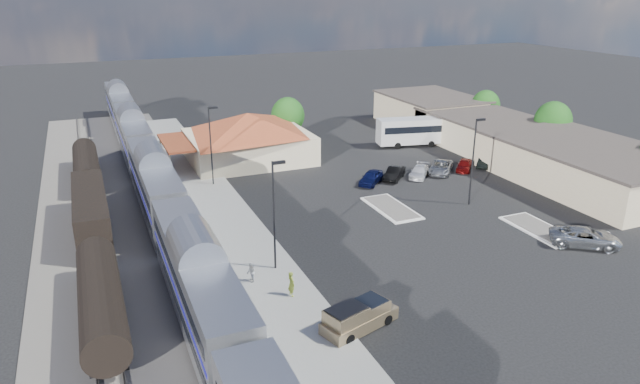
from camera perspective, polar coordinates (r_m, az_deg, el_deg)
name	(u,v)px	position (r m, az deg, el deg)	size (l,w,h in m)	color
ground	(365,222)	(54.70, 4.50, -2.99)	(280.00, 280.00, 0.00)	black
railbed	(128,224)	(56.81, -18.68, -3.08)	(16.00, 100.00, 0.12)	#4C4944
platform	(226,217)	(56.06, -9.35, -2.52)	(5.50, 92.00, 0.18)	gray
passenger_train	(155,187)	(57.45, -16.16, 0.46)	(3.00, 104.00, 5.55)	silver
freight_cars	(91,214)	(55.21, -21.89, -2.06)	(2.80, 46.00, 4.00)	black
station_depot	(248,137)	(73.46, -7.22, 5.50)	(18.35, 12.24, 6.20)	#C8B992
buildings_east	(504,136)	(80.45, 17.88, 5.33)	(14.40, 51.40, 4.80)	#C6B28C
traffic_island_south	(391,208)	(58.08, 7.13, -1.58)	(3.30, 7.50, 0.21)	silver
traffic_island_north	(540,229)	(56.45, 21.11, -3.48)	(3.30, 7.50, 0.21)	silver
lamp_plat_s	(275,207)	(43.62, -4.54, -1.52)	(1.08, 0.25, 9.00)	black
lamp_plat_n	(211,140)	(63.94, -10.82, 5.17)	(1.08, 0.25, 9.00)	black
lamp_lot	(474,154)	(59.20, 15.15, 3.64)	(1.08, 0.25, 9.00)	black
tree_east_b	(553,122)	(82.41, 22.26, 6.53)	(4.94, 4.94, 6.96)	#382314
tree_east_c	(485,106)	(92.68, 16.21, 8.28)	(4.41, 4.41, 6.21)	#382314
tree_depot	(288,116)	(81.03, -3.24, 7.63)	(4.71, 4.71, 6.63)	#382314
pickup_truck	(360,316)	(38.25, 3.98, -12.29)	(5.75, 3.51, 1.87)	tan
suv	(586,237)	(54.37, 25.02, -4.13)	(2.71, 5.88, 1.64)	#9EA2A6
coach_bus	(421,130)	(81.43, 10.02, 6.15)	(12.53, 5.08, 3.93)	white
person_a	(291,284)	(41.43, -2.89, -9.15)	(0.69, 0.45, 1.90)	#A0B438
person_b	(251,273)	(43.54, -6.92, -8.00)	(0.76, 0.59, 1.56)	silver
parked_car_a	(371,177)	(64.96, 5.13, 1.46)	(1.77, 4.39, 1.50)	#0E1446
parked_car_b	(394,173)	(66.70, 7.45, 1.85)	(1.56, 4.47, 1.47)	black
parked_car_c	(419,172)	(68.09, 9.91, 2.02)	(1.83, 4.49, 1.30)	white
parked_car_d	(441,167)	(70.02, 12.00, 2.45)	(2.42, 5.26, 1.46)	gray
parked_car_e	(464,165)	(71.62, 14.25, 2.64)	(1.65, 4.11, 1.40)	maroon
parked_car_f	(484,162)	(73.77, 16.11, 2.93)	(1.40, 4.01, 1.32)	black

